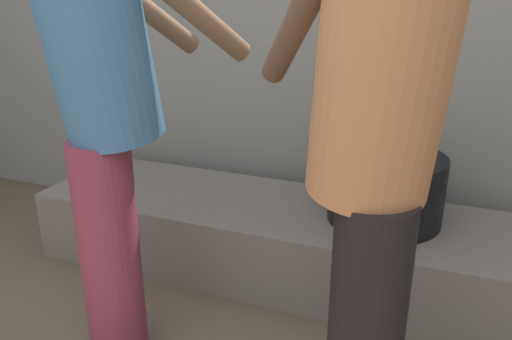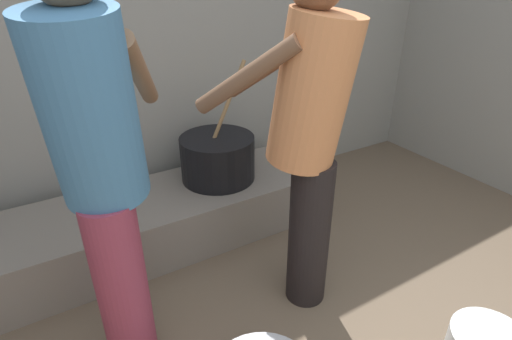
# 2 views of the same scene
# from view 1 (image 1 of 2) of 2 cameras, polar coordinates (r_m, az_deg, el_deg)

# --- Properties ---
(block_enclosure_rear) EXTENTS (5.10, 0.20, 2.01)m
(block_enclosure_rear) POSITION_cam_1_polar(r_m,az_deg,el_deg) (2.54, 9.61, 14.40)
(block_enclosure_rear) COLOR gray
(block_enclosure_rear) RESTS_ON ground_plane
(hearth_ledge) EXTENTS (2.14, 0.60, 0.32)m
(hearth_ledge) POSITION_cam_1_polar(r_m,az_deg,el_deg) (2.35, 1.75, -7.50)
(hearth_ledge) COLOR slate
(hearth_ledge) RESTS_ON ground_plane
(cooking_pot_main) EXTENTS (0.46, 0.46, 0.73)m
(cooking_pot_main) POSITION_cam_1_polar(r_m,az_deg,el_deg) (2.15, 14.34, -1.93)
(cooking_pot_main) COLOR black
(cooking_pot_main) RESTS_ON hearth_ledge
(cook_in_blue_shirt) EXTENTS (0.56, 0.75, 1.65)m
(cook_in_blue_shirt) POSITION_cam_1_polar(r_m,az_deg,el_deg) (1.63, -16.85, 8.47)
(cook_in_blue_shirt) COLOR #8C3347
(cook_in_blue_shirt) RESTS_ON ground_plane
(cook_in_orange_shirt) EXTENTS (0.64, 0.73, 1.60)m
(cook_in_orange_shirt) POSITION_cam_1_polar(r_m,az_deg,el_deg) (1.22, 13.34, 3.43)
(cook_in_orange_shirt) COLOR black
(cook_in_orange_shirt) RESTS_ON ground_plane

